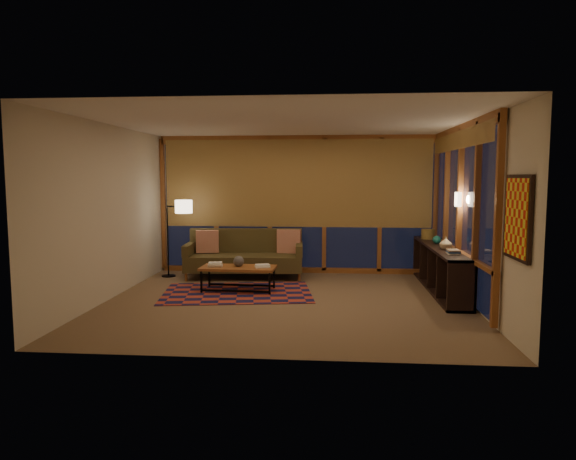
# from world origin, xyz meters

# --- Properties ---
(floor) EXTENTS (5.50, 5.00, 0.01)m
(floor) POSITION_xyz_m (0.00, 0.00, 0.00)
(floor) COLOR #7E6448
(floor) RESTS_ON ground
(ceiling) EXTENTS (5.50, 5.00, 0.01)m
(ceiling) POSITION_xyz_m (0.00, 0.00, 2.70)
(ceiling) COLOR white
(ceiling) RESTS_ON walls
(walls) EXTENTS (5.51, 5.01, 2.70)m
(walls) POSITION_xyz_m (0.00, 0.00, 1.35)
(walls) COLOR silver
(walls) RESTS_ON floor
(window_wall_back) EXTENTS (5.30, 0.16, 2.60)m
(window_wall_back) POSITION_xyz_m (0.00, 2.43, 1.35)
(window_wall_back) COLOR #96532E
(window_wall_back) RESTS_ON walls
(window_wall_right) EXTENTS (0.16, 3.70, 2.60)m
(window_wall_right) POSITION_xyz_m (2.68, 0.60, 1.35)
(window_wall_right) COLOR #96532E
(window_wall_right) RESTS_ON walls
(wall_art) EXTENTS (0.06, 0.74, 0.94)m
(wall_art) POSITION_xyz_m (2.71, -1.85, 1.45)
(wall_art) COLOR red
(wall_art) RESTS_ON walls
(wall_sconce) EXTENTS (0.12, 0.18, 0.22)m
(wall_sconce) POSITION_xyz_m (2.62, 0.45, 1.55)
(wall_sconce) COLOR #FDE4BB
(wall_sconce) RESTS_ON walls
(sofa) EXTENTS (2.22, 1.01, 0.89)m
(sofa) POSITION_xyz_m (-0.95, 1.81, 0.44)
(sofa) COLOR #463D20
(sofa) RESTS_ON floor
(pillow_left) EXTENTS (0.45, 0.22, 0.43)m
(pillow_left) POSITION_xyz_m (-1.68, 1.89, 0.66)
(pillow_left) COLOR #B42D15
(pillow_left) RESTS_ON sofa
(pillow_right) EXTENTS (0.46, 0.18, 0.45)m
(pillow_right) POSITION_xyz_m (-0.13, 2.04, 0.67)
(pillow_right) COLOR #B42D15
(pillow_right) RESTS_ON sofa
(area_rug) EXTENTS (2.60, 1.93, 0.01)m
(area_rug) POSITION_xyz_m (-0.85, 0.51, 0.01)
(area_rug) COLOR #B13B29
(area_rug) RESTS_ON floor
(coffee_table) EXTENTS (1.25, 0.61, 0.41)m
(coffee_table) POSITION_xyz_m (-0.86, 0.66, 0.21)
(coffee_table) COLOR #96532E
(coffee_table) RESTS_ON floor
(book_stack_a) EXTENTS (0.24, 0.20, 0.06)m
(book_stack_a) POSITION_xyz_m (-1.24, 0.65, 0.44)
(book_stack_a) COLOR white
(book_stack_a) RESTS_ON coffee_table
(book_stack_b) EXTENTS (0.28, 0.24, 0.05)m
(book_stack_b) POSITION_xyz_m (-0.45, 0.63, 0.43)
(book_stack_b) COLOR white
(book_stack_b) RESTS_ON coffee_table
(ceramic_pot) EXTENTS (0.21, 0.21, 0.18)m
(ceramic_pot) POSITION_xyz_m (-0.86, 0.70, 0.50)
(ceramic_pot) COLOR black
(ceramic_pot) RESTS_ON coffee_table
(floor_lamp) EXTENTS (0.53, 0.38, 1.47)m
(floor_lamp) POSITION_xyz_m (-2.42, 1.81, 0.74)
(floor_lamp) COLOR black
(floor_lamp) RESTS_ON floor
(bookshelf) EXTENTS (0.40, 2.99, 0.75)m
(bookshelf) POSITION_xyz_m (2.49, 1.00, 0.37)
(bookshelf) COLOR #341E19
(bookshelf) RESTS_ON floor
(basket) EXTENTS (0.27, 0.27, 0.18)m
(basket) POSITION_xyz_m (2.47, 2.00, 0.84)
(basket) COLOR olive
(basket) RESTS_ON bookshelf
(teal_bowl) EXTENTS (0.17, 0.17, 0.14)m
(teal_bowl) POSITION_xyz_m (2.49, 1.29, 0.82)
(teal_bowl) COLOR #166259
(teal_bowl) RESTS_ON bookshelf
(vase) EXTENTS (0.20, 0.20, 0.20)m
(vase) POSITION_xyz_m (2.49, 0.59, 0.85)
(vase) COLOR tan
(vase) RESTS_ON bookshelf
(shelf_book_stack) EXTENTS (0.19, 0.25, 0.07)m
(shelf_book_stack) POSITION_xyz_m (2.49, 0.09, 0.78)
(shelf_book_stack) COLOR white
(shelf_book_stack) RESTS_ON bookshelf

